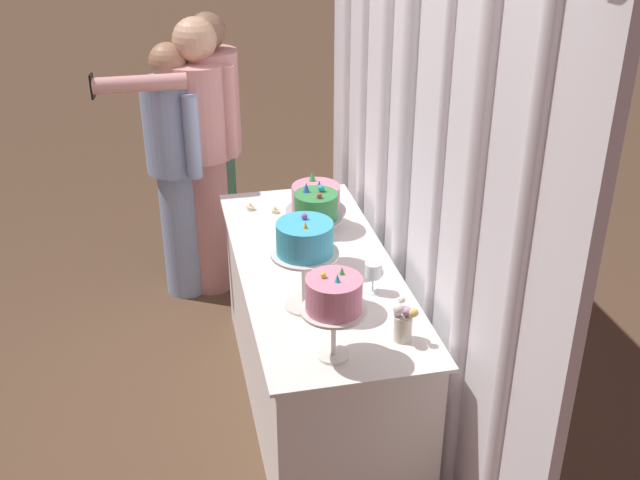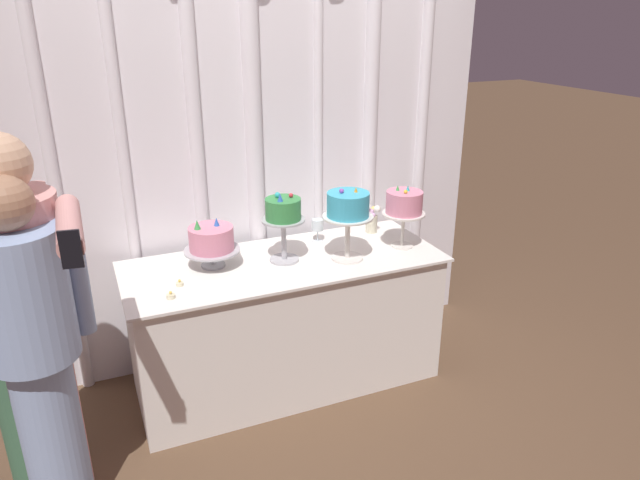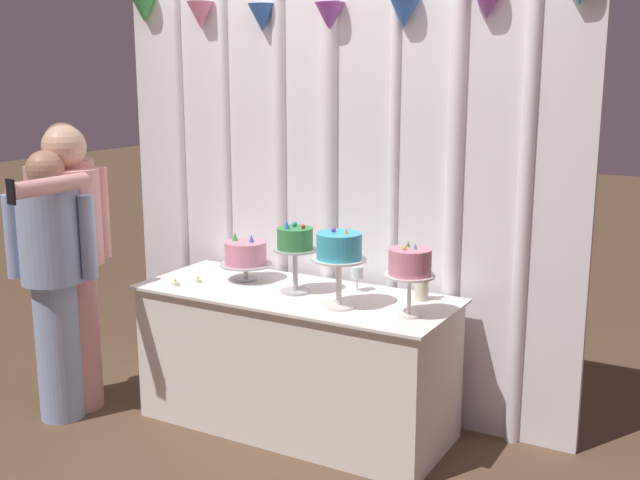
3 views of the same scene
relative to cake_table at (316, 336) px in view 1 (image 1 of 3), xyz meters
The scene contains 14 objects.
ground_plane 0.39m from the cake_table, 90.00° to the right, with size 24.00×24.00×0.00m, color brown.
draped_curtain 1.04m from the cake_table, 87.33° to the left, with size 2.83×0.17×2.54m.
cake_table is the anchor object (origin of this frame).
cake_display_leftmost 0.65m from the cake_table, 167.89° to the left, with size 0.29×0.29×0.27m.
cake_display_midleft 0.65m from the cake_table, 153.42° to the left, with size 0.23×0.23×0.39m.
cake_display_midright 0.75m from the cake_table, 19.23° to the right, with size 0.27×0.27×0.40m.
cake_display_rightmost 0.94m from the cake_table, ahead, with size 0.24×0.24×0.36m.
wine_glass 0.58m from the cake_table, 34.10° to the left, with size 0.07×0.07×0.14m.
flower_vase 0.81m from the cake_table, 17.43° to the left, with size 0.08×0.10×0.18m.
tealight_far_left 0.78m from the cake_table, 162.20° to the right, with size 0.04×0.04×0.04m.
tealight_near_left 0.70m from the cake_table, behind, with size 0.04×0.04×0.03m.
guest_man_dark_suit 1.45m from the cake_table, 166.26° to the right, with size 0.45×0.42×1.63m.
guest_girl_blue_dress 1.38m from the cake_table, 161.87° to the right, with size 0.50×0.77×1.63m.
guest_man_pink_jacket 1.40m from the cake_table, 155.67° to the right, with size 0.46×0.44×1.50m.
Camera 1 is at (2.98, -0.53, 2.47)m, focal length 43.87 mm.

